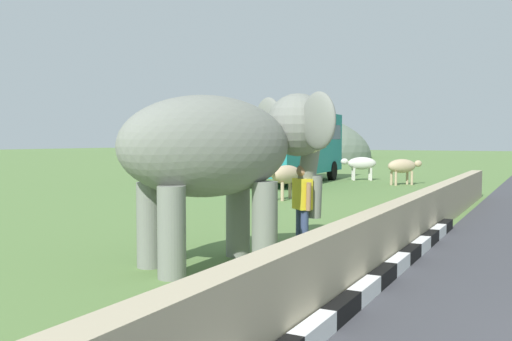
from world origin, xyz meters
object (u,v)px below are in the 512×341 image
(cow_near, at_px, (285,175))
(cow_mid, at_px, (361,164))
(person_handler, at_px, (302,204))
(elephant, at_px, (226,149))
(bus_teal, at_px, (294,141))
(cow_far, at_px, (403,167))

(cow_near, distance_m, cow_mid, 10.54)
(person_handler, bearing_deg, elephant, 153.17)
(elephant, relative_size, bus_teal, 0.45)
(elephant, distance_m, cow_far, 18.36)
(bus_teal, distance_m, cow_far, 5.32)
(bus_teal, relative_size, cow_mid, 4.80)
(cow_mid, bearing_deg, elephant, -168.95)
(cow_mid, bearing_deg, person_handler, -165.89)
(cow_near, height_order, cow_far, same)
(elephant, xyz_separation_m, cow_near, (9.78, 3.45, -1.09))
(person_handler, bearing_deg, cow_far, 7.05)
(elephant, relative_size, cow_mid, 2.16)
(cow_near, bearing_deg, cow_far, -14.09)
(elephant, height_order, cow_mid, elephant)
(bus_teal, height_order, cow_far, bus_teal)
(person_handler, distance_m, cow_near, 9.29)
(person_handler, relative_size, cow_near, 0.86)
(cow_near, bearing_deg, bus_teal, 21.90)
(elephant, bearing_deg, cow_near, 19.40)
(person_handler, relative_size, cow_mid, 0.90)
(person_handler, distance_m, cow_mid, 19.39)
(elephant, bearing_deg, cow_far, 4.12)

